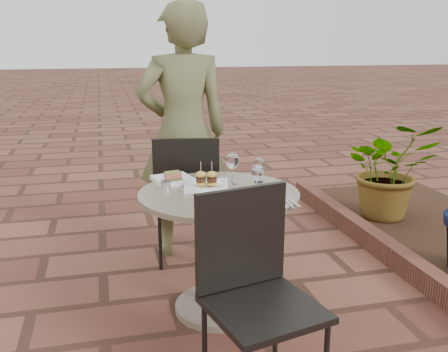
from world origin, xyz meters
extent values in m
plane|color=brown|center=(0.00, 0.00, 0.00)|extent=(60.00, 60.00, 0.00)
cylinder|color=gray|center=(0.25, -0.23, 0.02)|extent=(0.52, 0.52, 0.04)
cylinder|color=gray|center=(0.25, -0.23, 0.35)|extent=(0.08, 0.08, 0.70)
cylinder|color=gray|center=(0.25, -0.23, 0.71)|extent=(0.90, 0.90, 0.03)
cube|color=black|center=(0.20, 0.55, 0.45)|extent=(0.51, 0.51, 0.03)
cube|color=black|center=(0.16, 0.36, 0.70)|extent=(0.44, 0.10, 0.46)
cylinder|color=black|center=(0.42, 0.71, 0.22)|extent=(0.02, 0.02, 0.44)
cylinder|color=black|center=(0.04, 0.77, 0.22)|extent=(0.02, 0.02, 0.44)
cylinder|color=black|center=(0.35, 0.33, 0.22)|extent=(0.02, 0.02, 0.44)
cylinder|color=black|center=(-0.02, 0.40, 0.22)|extent=(0.02, 0.02, 0.44)
cube|color=black|center=(0.26, -1.03, 0.45)|extent=(0.53, 0.53, 0.03)
cube|color=black|center=(0.21, -0.84, 0.70)|extent=(0.43, 0.13, 0.46)
cylinder|color=black|center=(0.03, -0.89, 0.22)|extent=(0.02, 0.02, 0.44)
cylinder|color=black|center=(0.40, -0.80, 0.22)|extent=(0.02, 0.02, 0.44)
imported|color=brown|center=(0.20, 0.68, 0.91)|extent=(0.69, 0.47, 1.83)
cube|color=white|center=(0.03, 0.05, 0.74)|extent=(0.26, 0.26, 0.01)
cube|color=#D95C4C|center=(0.03, 0.05, 0.77)|extent=(0.11, 0.08, 0.03)
cube|color=olive|center=(0.03, 0.05, 0.79)|extent=(0.10, 0.08, 0.01)
cube|color=white|center=(0.20, -0.14, 0.74)|extent=(0.29, 0.29, 0.01)
cube|color=white|center=(0.24, -0.40, 0.74)|extent=(0.28, 0.28, 0.01)
ellipsoid|color=#C45085|center=(0.19, -0.47, 0.75)|extent=(0.05, 0.04, 0.02)
cylinder|color=white|center=(0.44, -0.33, 0.73)|extent=(0.06, 0.06, 0.00)
cylinder|color=white|center=(0.44, -0.33, 0.77)|extent=(0.01, 0.01, 0.08)
ellipsoid|color=white|center=(0.44, -0.33, 0.85)|extent=(0.07, 0.07, 0.09)
cylinder|color=white|center=(0.44, -0.33, 0.85)|extent=(0.06, 0.06, 0.04)
cylinder|color=white|center=(0.37, -0.07, 0.73)|extent=(0.07, 0.07, 0.00)
cylinder|color=white|center=(0.37, -0.07, 0.78)|extent=(0.01, 0.01, 0.08)
ellipsoid|color=white|center=(0.37, -0.07, 0.87)|extent=(0.08, 0.08, 0.10)
cylinder|color=white|center=(0.53, -0.08, 0.73)|extent=(0.05, 0.05, 0.00)
cylinder|color=white|center=(0.53, -0.08, 0.77)|extent=(0.01, 0.01, 0.07)
ellipsoid|color=white|center=(0.53, -0.08, 0.84)|extent=(0.06, 0.06, 0.08)
cylinder|color=silver|center=(-0.03, -0.09, 0.75)|extent=(0.07, 0.07, 0.04)
cube|color=brown|center=(1.60, 0.30, 0.07)|extent=(0.12, 3.00, 0.15)
imported|color=#33662D|center=(2.01, 0.87, 0.49)|extent=(0.90, 0.82, 0.85)
camera|label=1|loc=(-0.36, -2.82, 1.53)|focal=40.00mm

